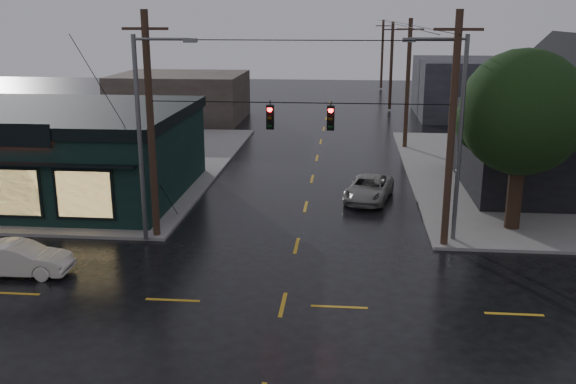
# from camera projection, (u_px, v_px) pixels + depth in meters

# --- Properties ---
(ground_plane) EXTENTS (160.00, 160.00, 0.00)m
(ground_plane) POSITION_uv_depth(u_px,v_px,m) (283.00, 305.00, 22.75)
(ground_plane) COLOR black
(sidewalk_nw) EXTENTS (28.00, 28.00, 0.15)m
(sidewalk_nw) POSITION_uv_depth(u_px,v_px,m) (21.00, 164.00, 43.71)
(sidewalk_nw) COLOR gray
(sidewalk_nw) RESTS_ON ground
(pizza_shop) EXTENTS (16.30, 12.34, 4.90)m
(pizza_shop) POSITION_uv_depth(u_px,v_px,m) (40.00, 151.00, 35.83)
(pizza_shop) COLOR black
(pizza_shop) RESTS_ON ground
(ne_building) EXTENTS (12.60, 11.60, 8.75)m
(ne_building) POSITION_uv_depth(u_px,v_px,m) (575.00, 113.00, 36.49)
(ne_building) COLOR black
(ne_building) RESTS_ON ground
(corner_tree) EXTENTS (5.74, 5.74, 8.38)m
(corner_tree) POSITION_uv_depth(u_px,v_px,m) (523.00, 113.00, 29.02)
(corner_tree) COLOR black
(corner_tree) RESTS_ON ground
(utility_pole_nw) EXTENTS (2.00, 0.32, 10.15)m
(utility_pole_nw) POSITION_uv_depth(u_px,v_px,m) (157.00, 237.00, 29.57)
(utility_pole_nw) COLOR black
(utility_pole_nw) RESTS_ON ground
(utility_pole_ne) EXTENTS (2.00, 0.32, 10.15)m
(utility_pole_ne) POSITION_uv_depth(u_px,v_px,m) (443.00, 247.00, 28.39)
(utility_pole_ne) COLOR black
(utility_pole_ne) RESTS_ON ground
(utility_pole_far_a) EXTENTS (2.00, 0.32, 9.65)m
(utility_pole_far_a) POSITION_uv_depth(u_px,v_px,m) (404.00, 148.00, 49.01)
(utility_pole_far_a) COLOR black
(utility_pole_far_a) RESTS_ON ground
(utility_pole_far_b) EXTENTS (2.00, 0.32, 9.15)m
(utility_pole_far_b) POSITION_uv_depth(u_px,v_px,m) (389.00, 110.00, 68.18)
(utility_pole_far_b) COLOR black
(utility_pole_far_b) RESTS_ON ground
(utility_pole_far_c) EXTENTS (2.00, 0.32, 9.15)m
(utility_pole_far_c) POSITION_uv_depth(u_px,v_px,m) (381.00, 89.00, 87.36)
(utility_pole_far_c) COLOR black
(utility_pole_far_c) RESTS_ON ground
(span_signal_assembly) EXTENTS (13.00, 0.48, 1.23)m
(span_signal_assembly) POSITION_uv_depth(u_px,v_px,m) (300.00, 117.00, 27.44)
(span_signal_assembly) COLOR black
(span_signal_assembly) RESTS_ON ground
(streetlight_nw) EXTENTS (5.40, 0.30, 9.15)m
(streetlight_nw) POSITION_uv_depth(u_px,v_px,m) (146.00, 242.00, 28.92)
(streetlight_nw) COLOR #5E6062
(streetlight_nw) RESTS_ON ground
(streetlight_ne) EXTENTS (5.40, 0.30, 9.15)m
(streetlight_ne) POSITION_uv_depth(u_px,v_px,m) (453.00, 242.00, 29.02)
(streetlight_ne) COLOR #5E6062
(streetlight_ne) RESTS_ON ground
(bg_building_west) EXTENTS (12.00, 10.00, 4.40)m
(bg_building_west) POSITION_uv_depth(u_px,v_px,m) (181.00, 97.00, 61.78)
(bg_building_west) COLOR #3B312B
(bg_building_west) RESTS_ON ground
(bg_building_east) EXTENTS (14.00, 12.00, 5.60)m
(bg_building_east) POSITION_uv_depth(u_px,v_px,m) (489.00, 88.00, 63.70)
(bg_building_east) COLOR #25262A
(bg_building_east) RESTS_ON ground
(sedan_cream) EXTENTS (4.08, 1.57, 1.33)m
(sedan_cream) POSITION_uv_depth(u_px,v_px,m) (19.00, 259.00, 25.20)
(sedan_cream) COLOR beige
(sedan_cream) RESTS_ON ground
(suv_silver) EXTENTS (3.13, 5.06, 1.31)m
(suv_silver) POSITION_uv_depth(u_px,v_px,m) (369.00, 189.00, 35.32)
(suv_silver) COLOR gray
(suv_silver) RESTS_ON ground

